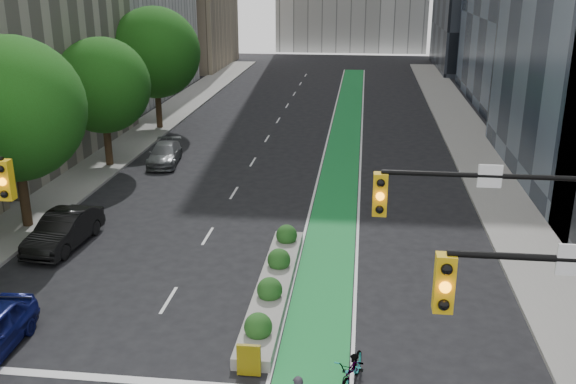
% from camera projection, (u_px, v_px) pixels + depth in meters
% --- Properties ---
extents(sidewalk_left, '(3.60, 90.00, 0.15)m').
position_uv_depth(sidewalk_left, '(116.00, 152.00, 42.03)').
color(sidewalk_left, gray).
rests_on(sidewalk_left, ground).
extents(sidewalk_right, '(3.60, 90.00, 0.15)m').
position_uv_depth(sidewalk_right, '(485.00, 164.00, 39.40)').
color(sidewalk_right, gray).
rests_on(sidewalk_right, ground).
extents(bike_lane_paint, '(2.20, 70.00, 0.01)m').
position_uv_depth(bike_lane_paint, '(344.00, 141.00, 45.10)').
color(bike_lane_paint, '#178136').
rests_on(bike_lane_paint, ground).
extents(tree_mid, '(6.40, 6.40, 8.78)m').
position_uv_depth(tree_mid, '(12.00, 109.00, 27.95)').
color(tree_mid, black).
rests_on(tree_mid, ground).
extents(tree_midfar, '(5.60, 5.60, 7.76)m').
position_uv_depth(tree_midfar, '(103.00, 86.00, 37.54)').
color(tree_midfar, black).
rests_on(tree_midfar, ground).
extents(tree_far, '(6.60, 6.60, 9.00)m').
position_uv_depth(tree_far, '(155.00, 53.00, 46.69)').
color(tree_far, black).
rests_on(tree_far, ground).
extents(signal_right, '(5.82, 0.51, 7.20)m').
position_uv_depth(signal_right, '(546.00, 259.00, 15.17)').
color(signal_right, black).
rests_on(signal_right, ground).
extents(median_planter, '(1.20, 10.26, 1.10)m').
position_uv_depth(median_planter, '(274.00, 283.00, 23.61)').
color(median_planter, gray).
rests_on(median_planter, ground).
extents(bicycle, '(1.22, 2.27, 1.13)m').
position_uv_depth(bicycle, '(352.00, 370.00, 18.12)').
color(bicycle, gray).
rests_on(bicycle, ground).
extents(parked_car_left_mid, '(1.90, 4.68, 1.51)m').
position_uv_depth(parked_car_left_mid, '(64.00, 230.00, 27.50)').
color(parked_car_left_mid, black).
rests_on(parked_car_left_mid, ground).
extents(parked_car_left_far, '(2.33, 4.53, 1.26)m').
position_uv_depth(parked_car_left_far, '(165.00, 154.00, 39.52)').
color(parked_car_left_far, '#545759').
rests_on(parked_car_left_far, ground).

